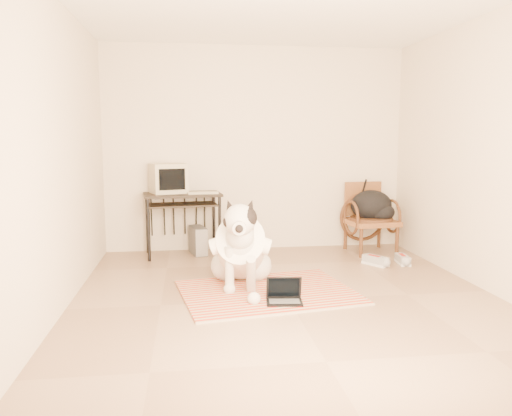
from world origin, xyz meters
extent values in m
plane|color=#8E7057|center=(0.00, 0.00, 0.00)|extent=(4.50, 4.50, 0.00)
plane|color=beige|center=(0.00, 2.25, 1.35)|extent=(4.50, 0.00, 4.50)
plane|color=beige|center=(0.00, -2.25, 1.35)|extent=(4.50, 0.00, 4.50)
plane|color=beige|center=(-2.00, 0.00, 1.35)|extent=(0.00, 4.50, 4.50)
plane|color=beige|center=(2.00, 0.00, 1.35)|extent=(0.00, 4.50, 4.50)
cube|color=red|center=(-0.08, -0.27, 0.01)|extent=(1.66, 0.51, 0.02)
cube|color=#2C6D2B|center=(-0.12, -0.02, 0.01)|extent=(1.66, 0.51, 0.02)
cube|color=#6D4176|center=(-0.16, 0.23, 0.01)|extent=(1.66, 0.51, 0.02)
cube|color=orange|center=(-0.20, 0.47, 0.01)|extent=(1.66, 0.51, 0.02)
cube|color=tan|center=(-0.24, 0.72, 0.01)|extent=(1.66, 0.51, 0.02)
sphere|color=silver|center=(-0.52, 0.70, 0.16)|extent=(0.33, 0.33, 0.33)
sphere|color=silver|center=(-0.21, 0.66, 0.16)|extent=(0.33, 0.33, 0.33)
ellipsoid|color=silver|center=(-0.37, 0.67, 0.19)|extent=(0.40, 0.37, 0.33)
ellipsoid|color=silver|center=(-0.39, 0.48, 0.41)|extent=(0.50, 0.79, 0.71)
cylinder|color=white|center=(-0.39, 0.49, 0.41)|extent=(0.56, 0.69, 0.65)
sphere|color=silver|center=(-0.42, 0.27, 0.57)|extent=(0.28, 0.28, 0.28)
sphere|color=silver|center=(-0.43, 0.16, 0.74)|extent=(0.30, 0.30, 0.30)
ellipsoid|color=black|center=(-0.39, 0.16, 0.76)|extent=(0.23, 0.26, 0.22)
cylinder|color=silver|center=(-0.45, 0.03, 0.70)|extent=(0.14, 0.17, 0.13)
sphere|color=black|center=(-0.46, -0.05, 0.70)|extent=(0.07, 0.07, 0.07)
cone|color=black|center=(-0.52, 0.24, 0.86)|extent=(0.15, 0.16, 0.19)
cone|color=black|center=(-0.33, 0.22, 0.86)|extent=(0.14, 0.16, 0.19)
torus|color=silver|center=(-0.42, 0.25, 0.62)|extent=(0.28, 0.17, 0.24)
cylinder|color=silver|center=(-0.53, 0.27, 0.24)|extent=(0.11, 0.15, 0.45)
cylinder|color=silver|center=(-0.33, 0.11, 0.22)|extent=(0.14, 0.41, 0.46)
sphere|color=silver|center=(-0.53, 0.24, 0.05)|extent=(0.12, 0.12, 0.12)
sphere|color=silver|center=(-0.33, -0.10, 0.06)|extent=(0.12, 0.12, 0.12)
cone|color=black|center=(-0.35, 0.96, 0.05)|extent=(0.17, 0.46, 0.11)
cube|color=black|center=(-0.06, -0.14, 0.03)|extent=(0.34, 0.26, 0.02)
cube|color=#4E4D50|center=(-0.06, -0.15, 0.04)|extent=(0.29, 0.16, 0.00)
cube|color=black|center=(-0.05, -0.06, 0.14)|extent=(0.33, 0.11, 0.21)
cube|color=black|center=(-0.05, -0.06, 0.14)|extent=(0.29, 0.10, 0.18)
cube|color=black|center=(-0.99, 1.95, 0.79)|extent=(1.02, 0.64, 0.03)
cube|color=black|center=(-0.99, 1.90, 0.66)|extent=(0.90, 0.52, 0.02)
cylinder|color=black|center=(-1.40, 1.68, 0.39)|extent=(0.04, 0.04, 0.77)
cylinder|color=black|center=(-1.45, 2.13, 0.39)|extent=(0.04, 0.04, 0.77)
cylinder|color=black|center=(-0.52, 1.78, 0.39)|extent=(0.04, 0.04, 0.77)
cylinder|color=black|center=(-0.57, 2.23, 0.39)|extent=(0.04, 0.04, 0.77)
cube|color=#B3A88C|center=(-1.16, 2.03, 0.99)|extent=(0.52, 0.50, 0.37)
cube|color=black|center=(-1.11, 1.84, 0.99)|extent=(0.32, 0.11, 0.26)
cube|color=#B3A88C|center=(-0.72, 1.86, 0.82)|extent=(0.38, 0.15, 0.02)
cube|color=#4E4D50|center=(-0.80, 1.98, 0.18)|extent=(0.25, 0.41, 0.36)
cube|color=#ABABAF|center=(-0.75, 1.80, 0.18)|extent=(0.15, 0.05, 0.34)
cube|color=brown|center=(1.46, 1.78, 0.40)|extent=(0.65, 0.63, 0.06)
cylinder|color=#351B0E|center=(1.46, 1.78, 0.45)|extent=(0.56, 0.56, 0.04)
cube|color=brown|center=(1.44, 2.05, 0.68)|extent=(0.52, 0.09, 0.46)
cylinder|color=#351B0E|center=(1.24, 1.51, 0.19)|extent=(0.05, 0.05, 0.37)
cylinder|color=#351B0E|center=(1.19, 2.01, 0.19)|extent=(0.05, 0.05, 0.37)
cylinder|color=#351B0E|center=(1.73, 1.56, 0.19)|extent=(0.05, 0.05, 0.37)
cylinder|color=#351B0E|center=(1.69, 2.05, 0.19)|extent=(0.05, 0.05, 0.37)
ellipsoid|color=black|center=(1.48, 1.85, 0.62)|extent=(0.54, 0.45, 0.40)
ellipsoid|color=black|center=(1.60, 1.75, 0.54)|extent=(0.34, 0.28, 0.23)
cube|color=silver|center=(1.29, 1.13, 0.01)|extent=(0.28, 0.34, 0.03)
cube|color=gray|center=(1.29, 1.13, 0.06)|extent=(0.27, 0.33, 0.10)
cube|color=#9F1D15|center=(1.29, 1.13, 0.10)|extent=(0.13, 0.16, 0.02)
cube|color=silver|center=(1.63, 1.15, 0.01)|extent=(0.16, 0.31, 0.03)
cube|color=gray|center=(1.63, 1.15, 0.06)|extent=(0.15, 0.30, 0.10)
cube|color=#9F1D15|center=(1.63, 1.15, 0.10)|extent=(0.07, 0.16, 0.02)
camera|label=1|loc=(-0.89, -4.41, 1.50)|focal=35.00mm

